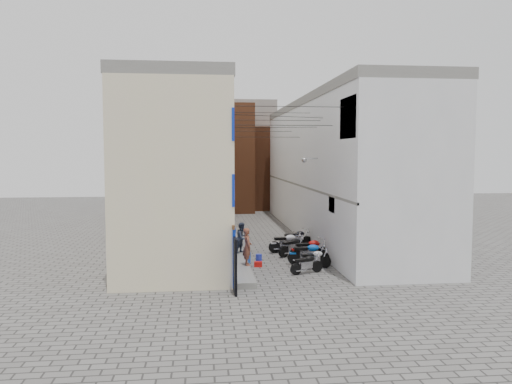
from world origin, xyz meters
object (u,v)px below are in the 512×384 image
object	(u,v)px
motorcycle_c	(309,252)
motorcycle_a	(307,263)
motorcycle_f	(287,242)
water_jug_far	(247,257)
motorcycle_b	(314,258)
motorcycle_d	(310,248)
motorcycle_e	(293,245)
motorcycle_g	(296,238)
water_jug_near	(259,259)
person_a	(247,247)
red_crate	(258,264)
person_b	(242,238)

from	to	relation	value
motorcycle_c	motorcycle_a	bearing A→B (deg)	-12.10
motorcycle_f	water_jug_far	world-z (taller)	motorcycle_f
motorcycle_b	water_jug_far	distance (m)	3.46
motorcycle_d	motorcycle_e	world-z (taller)	motorcycle_d
motorcycle_g	water_jug_near	xyz separation A→B (m)	(-2.62, -3.86, -0.36)
motorcycle_a	water_jug_near	bearing A→B (deg)	-160.93
motorcycle_f	person_a	xyz separation A→B (m)	(-2.56, -4.04, 0.53)
motorcycle_f	motorcycle_d	bearing A→B (deg)	12.21
motorcycle_f	motorcycle_g	bearing A→B (deg)	136.71
motorcycle_g	person_a	xyz separation A→B (m)	(-3.32, -5.17, 0.52)
motorcycle_b	motorcycle_d	xyz separation A→B (m)	(0.24, 1.97, 0.10)
motorcycle_c	water_jug_far	size ratio (longest dim) A/B	3.84
motorcycle_b	motorcycle_f	bearing A→B (deg)	174.51
motorcycle_a	motorcycle_g	bearing A→B (deg)	151.52
motorcycle_e	red_crate	xyz separation A→B (m)	(-2.12, -2.36, -0.44)
person_b	water_jug_far	distance (m)	1.55
motorcycle_f	water_jug_near	xyz separation A→B (m)	(-1.86, -2.73, -0.35)
red_crate	water_jug_far	bearing A→B (deg)	115.85
motorcycle_b	person_b	bearing A→B (deg)	-147.42
motorcycle_b	water_jug_far	xyz separation A→B (m)	(-3.01, 1.68, -0.25)
motorcycle_b	motorcycle_g	world-z (taller)	motorcycle_g
motorcycle_f	water_jug_near	world-z (taller)	motorcycle_f
motorcycle_e	red_crate	size ratio (longest dim) A/B	5.04
water_jug_far	red_crate	distance (m)	1.03
motorcycle_b	person_a	distance (m)	3.22
motorcycle_g	red_crate	xyz separation A→B (m)	(-2.73, -4.47, -0.48)
motorcycle_f	water_jug_far	distance (m)	3.43
motorcycle_a	motorcycle_f	bearing A→B (deg)	158.85
motorcycle_a	motorcycle_g	xyz separation A→B (m)	(0.69, 6.08, 0.11)
motorcycle_b	person_a	bearing A→B (deg)	-105.03
motorcycle_e	red_crate	bearing A→B (deg)	-76.76
motorcycle_b	red_crate	size ratio (longest dim) A/B	4.63
motorcycle_d	motorcycle_f	distance (m)	2.29
person_b	motorcycle_f	bearing A→B (deg)	-27.47
water_jug_far	red_crate	bearing A→B (deg)	-64.15
motorcycle_a	motorcycle_b	world-z (taller)	motorcycle_b
motorcycle_a	person_a	bearing A→B (deg)	-131.14
motorcycle_b	water_jug_far	size ratio (longest dim) A/B	3.31
motorcycle_c	person_b	size ratio (longest dim) A/B	1.30
motorcycle_g	motorcycle_b	bearing A→B (deg)	-19.78
motorcycle_a	water_jug_near	xyz separation A→B (m)	(-1.94, 2.22, -0.25)
motorcycle_a	motorcycle_b	size ratio (longest dim) A/B	0.95
motorcycle_c	water_jug_near	distance (m)	2.48
person_b	water_jug_near	xyz separation A→B (m)	(0.69, -1.63, -0.81)
motorcycle_a	motorcycle_c	xyz separation A→B (m)	(0.49, 1.87, 0.11)
motorcycle_d	person_b	distance (m)	3.58
motorcycle_d	motorcycle_b	bearing A→B (deg)	-12.56
motorcycle_g	red_crate	world-z (taller)	motorcycle_g
motorcycle_a	motorcycle_g	distance (m)	6.12
motorcycle_a	person_b	distance (m)	4.70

